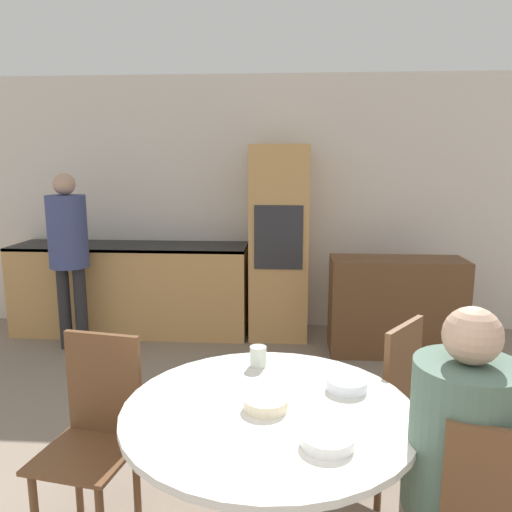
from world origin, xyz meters
TOP-DOWN VIEW (x-y plane):
  - wall_back at (0.00, 4.72)m, footprint 6.71×0.05m
  - kitchen_counter at (-1.33, 4.38)m, footprint 2.36×0.60m
  - oven_unit at (0.18, 4.38)m, footprint 0.57×0.59m
  - sideboard at (1.26, 3.95)m, footprint 1.19×0.45m
  - dining_table at (0.20, 1.34)m, footprint 1.16×1.16m
  - chair_far_left at (-0.61, 1.58)m, footprint 0.46×0.46m
  - chair_far_right at (0.78, 1.96)m, footprint 0.56×0.56m
  - person_seated at (0.88, 1.10)m, footprint 0.37×0.44m
  - person_standing at (-1.73, 3.86)m, footprint 0.35×0.35m
  - cup at (0.13, 1.74)m, footprint 0.08×0.08m
  - bowl_near at (0.19, 1.33)m, footprint 0.18×0.18m
  - bowl_centre at (0.41, 1.08)m, footprint 0.19×0.19m
  - bowl_far at (0.53, 1.52)m, footprint 0.17×0.17m

SIDE VIEW (x-z plane):
  - sideboard at x=1.26m, z-range 0.00..0.88m
  - kitchen_counter at x=-1.33m, z-range 0.01..0.92m
  - dining_table at x=0.20m, z-range 0.14..0.91m
  - chair_far_left at x=-0.61m, z-range 0.05..1.00m
  - chair_far_right at x=0.78m, z-range 0.05..1.00m
  - person_seated at x=0.88m, z-range 0.09..1.36m
  - bowl_centre at x=0.41m, z-range 0.78..0.82m
  - bowl_near at x=0.19m, z-range 0.78..0.82m
  - bowl_far at x=0.53m, z-range 0.78..0.82m
  - cup at x=0.13m, z-range 0.78..0.87m
  - oven_unit at x=0.18m, z-range 0.00..1.89m
  - person_standing at x=-1.73m, z-range 0.19..1.83m
  - wall_back at x=0.00m, z-range 0.00..2.60m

